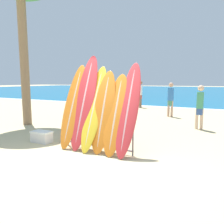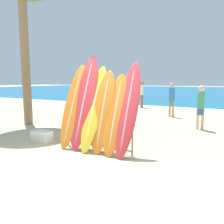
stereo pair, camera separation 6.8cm
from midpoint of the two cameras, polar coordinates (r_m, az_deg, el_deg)
The scene contains 13 objects.
ground_plane at distance 5.20m, azimuth -6.40°, elevation -12.27°, with size 160.00×160.00×0.00m, color #CCB789.
ocean_water at distance 44.56m, azimuth 24.25°, elevation 5.07°, with size 120.00×60.00×0.01m.
surfboard_rack at distance 5.70m, azimuth -3.41°, elevation -5.32°, with size 1.99×0.04×0.89m.
surfboard_slot_0 at distance 6.11m, azimuth -9.78°, elevation 1.72°, with size 0.55×1.02×2.28m.
surfboard_slot_1 at distance 5.93m, azimuth -6.91°, elevation 2.81°, with size 0.59×1.06×2.53m.
surfboard_slot_2 at distance 5.73m, azimuth -4.42°, elevation 1.09°, with size 0.51×1.06×2.22m.
surfboard_slot_3 at distance 5.55m, azimuth -1.99°, elevation 0.18°, with size 0.58×0.79×2.08m.
surfboard_slot_4 at distance 5.38m, azimuth 1.25°, elevation -0.55°, with size 0.56×0.84×1.99m.
surfboard_slot_5 at distance 5.28m, azimuth 4.56°, elevation 0.83°, with size 0.51×1.00×2.28m.
person_near_water at distance 8.76m, azimuth 22.39°, elevation 1.57°, with size 0.28×0.22×1.65m.
person_mid_beach at distance 11.43m, azimuth 15.51°, elevation 3.49°, with size 0.29×0.23×1.73m.
person_far_left at distance 15.03m, azimuth 7.96°, elevation 4.90°, with size 0.24×0.31×1.81m.
cooler_box at distance 6.84m, azimuth -17.55°, elevation -6.11°, with size 0.60×0.35×0.34m.
Camera 2 is at (2.79, -4.01, 1.81)m, focal length 35.00 mm.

